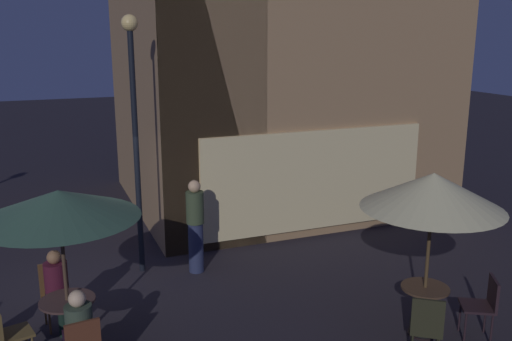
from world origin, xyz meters
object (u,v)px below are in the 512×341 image
(street_lamp_near_corner, at_px, (134,112))
(patron_standing_2, at_px, (195,226))
(patio_umbrella_0, at_px, (59,205))
(cafe_chair_3, at_px, (427,325))
(cafe_table_0, at_px, (68,313))
(patio_umbrella_1, at_px, (433,192))
(patron_seated_0, at_px, (57,286))
(cafe_chair_0, at_px, (56,289))
(cafe_chair_4, at_px, (484,302))
(cafe_table_1, at_px, (424,301))
(patron_seated_1, at_px, (79,327))
(cafe_chair_1, at_px, (7,331))

(street_lamp_near_corner, relative_size, patron_standing_2, 2.64)
(patio_umbrella_0, bearing_deg, patron_standing_2, 38.94)
(street_lamp_near_corner, xyz_separation_m, cafe_chair_3, (2.87, -4.39, -2.32))
(cafe_table_0, height_order, patio_umbrella_1, patio_umbrella_1)
(patron_seated_0, bearing_deg, cafe_table_0, 0.00)
(cafe_chair_0, xyz_separation_m, cafe_chair_4, (5.58, -2.66, 0.01))
(street_lamp_near_corner, height_order, cafe_chair_3, street_lamp_near_corner)
(cafe_chair_3, bearing_deg, cafe_table_1, 0.00)
(patio_umbrella_1, height_order, cafe_chair_3, patio_umbrella_1)
(patron_seated_0, bearing_deg, cafe_chair_4, 56.54)
(cafe_chair_3, distance_m, patron_seated_1, 4.41)
(patio_umbrella_0, relative_size, cafe_chair_4, 2.47)
(patron_standing_2, bearing_deg, patio_umbrella_0, 74.14)
(cafe_chair_3, distance_m, patron_standing_2, 4.45)
(patio_umbrella_1, relative_size, cafe_chair_0, 2.52)
(street_lamp_near_corner, bearing_deg, cafe_chair_0, -136.02)
(cafe_chair_0, height_order, patron_seated_0, patron_seated_0)
(street_lamp_near_corner, relative_size, patron_seated_0, 3.77)
(cafe_table_0, bearing_deg, cafe_chair_1, -165.26)
(cafe_chair_3, relative_size, patron_standing_2, 0.57)
(cafe_chair_1, height_order, patron_seated_0, patron_seated_0)
(cafe_chair_1, bearing_deg, patron_standing_2, 19.23)
(patron_seated_0, relative_size, patron_standing_2, 0.70)
(cafe_table_0, bearing_deg, patron_standing_2, 38.94)
(street_lamp_near_corner, xyz_separation_m, patio_umbrella_1, (3.35, -3.73, -0.77))
(street_lamp_near_corner, height_order, patron_seated_0, street_lamp_near_corner)
(cafe_chair_4, height_order, patron_seated_1, patron_seated_1)
(patio_umbrella_1, bearing_deg, patron_standing_2, 126.13)
(cafe_chair_1, bearing_deg, cafe_table_0, -0.00)
(patio_umbrella_0, height_order, cafe_chair_3, patio_umbrella_0)
(patio_umbrella_0, bearing_deg, cafe_table_0, -75.96)
(patio_umbrella_1, bearing_deg, patron_seated_0, 156.54)
(street_lamp_near_corner, bearing_deg, cafe_table_0, -121.64)
(cafe_chair_0, xyz_separation_m, cafe_chair_3, (4.39, -2.92, 0.03))
(cafe_chair_0, xyz_separation_m, patron_seated_1, (0.22, -1.50, 0.13))
(patio_umbrella_1, bearing_deg, cafe_table_1, 0.00)
(cafe_table_1, height_order, cafe_chair_0, cafe_chair_0)
(cafe_chair_0, bearing_deg, patio_umbrella_0, 0.00)
(cafe_table_0, distance_m, patron_seated_0, 0.67)
(patron_seated_0, height_order, patron_seated_1, patron_seated_1)
(street_lamp_near_corner, height_order, cafe_table_1, street_lamp_near_corner)
(patio_umbrella_1, bearing_deg, cafe_chair_1, 167.08)
(patio_umbrella_0, xyz_separation_m, patron_seated_1, (0.09, -0.71, -1.39))
(cafe_chair_0, height_order, cafe_chair_4, cafe_chair_0)
(cafe_chair_1, height_order, cafe_chair_3, cafe_chair_3)
(patio_umbrella_0, xyz_separation_m, cafe_chair_1, (-0.76, -0.20, -1.53))
(patron_seated_0, bearing_deg, cafe_chair_3, 48.52)
(patron_standing_2, bearing_deg, cafe_table_1, 161.33)
(street_lamp_near_corner, bearing_deg, cafe_table_1, -48.09)
(street_lamp_near_corner, height_order, patio_umbrella_0, street_lamp_near_corner)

